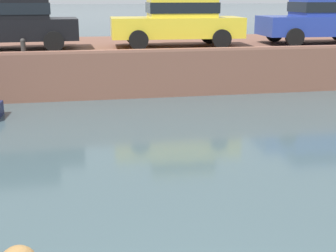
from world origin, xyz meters
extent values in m
plane|color=#3D5156|center=(0.00, 5.52, 0.00)|extent=(400.00, 400.00, 0.00)
cube|color=brown|center=(0.00, 14.04, 0.69)|extent=(60.00, 6.00, 1.37)
cube|color=#925F4C|center=(0.00, 11.16, 1.41)|extent=(60.00, 0.24, 0.08)
cube|color=black|center=(-2.87, 12.53, 1.99)|extent=(3.99, 1.89, 0.64)
cube|color=black|center=(-2.71, 12.53, 2.61)|extent=(2.02, 1.60, 0.60)
cube|color=black|center=(-2.71, 12.53, 2.61)|extent=(2.10, 1.64, 0.33)
cylinder|color=black|center=(-1.61, 11.70, 1.67)|extent=(0.61, 0.21, 0.60)
cylinder|color=black|center=(-1.69, 13.46, 1.67)|extent=(0.61, 0.21, 0.60)
cube|color=yellow|center=(2.25, 12.53, 1.99)|extent=(4.29, 1.88, 0.64)
cube|color=yellow|center=(2.42, 12.52, 2.61)|extent=(2.17, 1.58, 0.60)
cube|color=black|center=(2.42, 12.52, 2.61)|extent=(2.26, 1.62, 0.33)
cylinder|color=black|center=(0.91, 11.72, 1.67)|extent=(0.61, 0.21, 0.60)
cylinder|color=black|center=(0.99, 13.45, 1.67)|extent=(0.61, 0.21, 0.60)
cylinder|color=black|center=(3.52, 11.60, 1.67)|extent=(0.61, 0.21, 0.60)
cylinder|color=black|center=(3.60, 13.33, 1.67)|extent=(0.61, 0.21, 0.60)
cube|color=#233893|center=(7.31, 12.53, 1.99)|extent=(4.14, 1.95, 0.64)
cube|color=#233893|center=(7.47, 12.52, 2.61)|extent=(2.10, 1.65, 0.60)
cube|color=black|center=(7.47, 12.52, 2.61)|extent=(2.18, 1.69, 0.33)
cylinder|color=black|center=(6.01, 11.67, 1.67)|extent=(0.61, 0.21, 0.60)
cylinder|color=black|center=(6.09, 13.49, 1.67)|extent=(0.61, 0.21, 0.60)
cylinder|color=#2D2B28|center=(-2.45, 11.29, 1.55)|extent=(0.14, 0.14, 0.35)
sphere|color=#2D2B28|center=(-2.45, 11.29, 1.74)|extent=(0.15, 0.15, 0.15)
camera|label=1|loc=(-0.96, -2.63, 2.95)|focal=50.00mm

